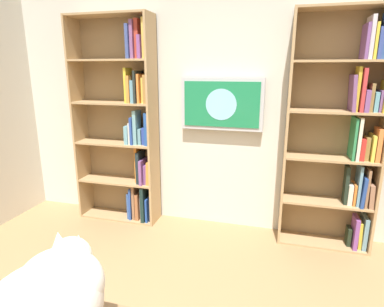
% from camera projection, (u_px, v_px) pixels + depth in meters
% --- Properties ---
extents(wall_back, '(4.52, 0.06, 2.70)m').
position_uv_depth(wall_back, '(219.00, 97.00, 3.22)').
color(wall_back, beige).
rests_on(wall_back, ground).
extents(bookshelf_left, '(0.81, 0.28, 2.11)m').
position_uv_depth(bookshelf_left, '(345.00, 134.00, 2.84)').
color(bookshelf_left, tan).
rests_on(bookshelf_left, ground).
extents(bookshelf_right, '(0.87, 0.28, 2.14)m').
position_uv_depth(bookshelf_right, '(126.00, 127.00, 3.39)').
color(bookshelf_right, tan).
rests_on(bookshelf_right, ground).
extents(wall_mounted_tv, '(0.81, 0.07, 0.51)m').
position_uv_depth(wall_mounted_tv, '(222.00, 104.00, 3.15)').
color(wall_mounted_tv, '#B7B7BC').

